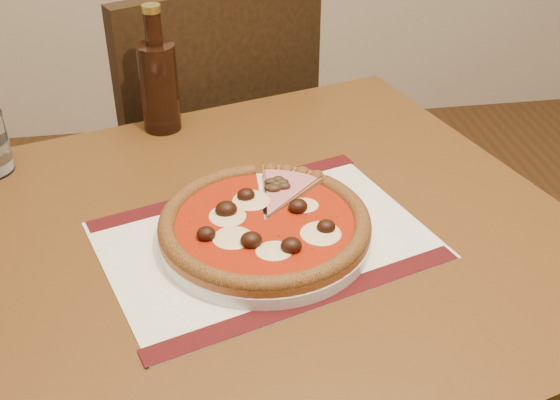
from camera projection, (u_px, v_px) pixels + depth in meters
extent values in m
cube|color=brown|center=(282.00, 237.00, 1.00)|extent=(0.99, 0.99, 0.04)
cylinder|color=brown|center=(41.00, 342.00, 1.35)|extent=(0.05, 0.05, 0.71)
cylinder|color=brown|center=(356.00, 249.00, 1.60)|extent=(0.05, 0.05, 0.71)
cube|color=black|center=(188.00, 167.00, 1.71)|extent=(0.59, 0.59, 0.04)
cylinder|color=black|center=(222.00, 191.00, 2.06)|extent=(0.04, 0.04, 0.43)
cylinder|color=black|center=(99.00, 233.00, 1.88)|extent=(0.04, 0.04, 0.43)
cylinder|color=black|center=(296.00, 258.00, 1.79)|extent=(0.04, 0.04, 0.43)
cylinder|color=black|center=(160.00, 314.00, 1.62)|extent=(0.04, 0.04, 0.43)
cube|color=black|center=(224.00, 101.00, 1.43)|extent=(0.42, 0.22, 0.47)
cube|color=white|center=(265.00, 240.00, 0.96)|extent=(0.50, 0.42, 0.00)
cylinder|color=white|center=(265.00, 234.00, 0.96)|extent=(0.29, 0.29, 0.02)
cylinder|color=#AC6629|center=(265.00, 225.00, 0.95)|extent=(0.29, 0.29, 0.01)
torus|color=#975321|center=(265.00, 222.00, 0.94)|extent=(0.29, 0.29, 0.02)
cylinder|color=maroon|center=(265.00, 221.00, 0.94)|extent=(0.24, 0.24, 0.00)
ellipsoid|color=beige|center=(252.00, 199.00, 0.98)|extent=(0.05, 0.04, 0.01)
ellipsoid|color=beige|center=(207.00, 212.00, 0.95)|extent=(0.05, 0.04, 0.01)
ellipsoid|color=beige|center=(237.00, 234.00, 0.91)|extent=(0.05, 0.04, 0.01)
ellipsoid|color=beige|center=(276.00, 254.00, 0.88)|extent=(0.05, 0.04, 0.01)
ellipsoid|color=beige|center=(299.00, 227.00, 0.92)|extent=(0.05, 0.04, 0.01)
ellipsoid|color=beige|center=(313.00, 200.00, 0.98)|extent=(0.05, 0.04, 0.01)
ellipsoid|color=black|center=(246.00, 189.00, 0.98)|extent=(0.03, 0.02, 0.02)
ellipsoid|color=black|center=(202.00, 199.00, 0.96)|extent=(0.03, 0.02, 0.02)
ellipsoid|color=black|center=(223.00, 223.00, 0.91)|extent=(0.03, 0.02, 0.02)
ellipsoid|color=black|center=(242.00, 250.00, 0.86)|extent=(0.03, 0.02, 0.02)
ellipsoid|color=black|center=(286.00, 234.00, 0.89)|extent=(0.03, 0.02, 0.02)
ellipsoid|color=black|center=(330.00, 221.00, 0.91)|extent=(0.03, 0.02, 0.02)
ellipsoid|color=black|center=(303.00, 199.00, 0.96)|extent=(0.03, 0.02, 0.02)
ellipsoid|color=#362213|center=(286.00, 196.00, 0.99)|extent=(0.02, 0.01, 0.01)
ellipsoid|color=#362213|center=(295.00, 181.00, 1.02)|extent=(0.02, 0.01, 0.01)
ellipsoid|color=#362213|center=(281.00, 194.00, 0.99)|extent=(0.02, 0.01, 0.01)
ellipsoid|color=#362213|center=(286.00, 180.00, 1.02)|extent=(0.02, 0.01, 0.01)
ellipsoid|color=#362213|center=(276.00, 193.00, 0.99)|extent=(0.02, 0.01, 0.01)
ellipsoid|color=#362213|center=(277.00, 179.00, 1.02)|extent=(0.02, 0.01, 0.01)
ellipsoid|color=#362213|center=(270.00, 193.00, 0.99)|extent=(0.02, 0.01, 0.01)
cylinder|color=black|center=(159.00, 88.00, 1.20)|extent=(0.07, 0.07, 0.15)
cylinder|color=black|center=(153.00, 31.00, 1.15)|extent=(0.03, 0.03, 0.07)
cylinder|color=olive|center=(151.00, 9.00, 1.12)|extent=(0.03, 0.03, 0.01)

